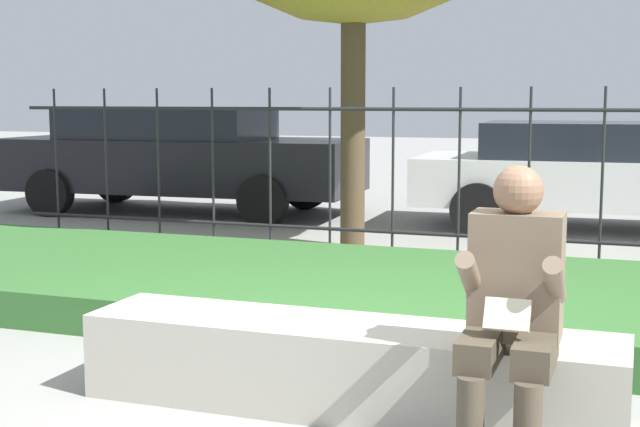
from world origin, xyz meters
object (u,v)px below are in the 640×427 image
object	(u,v)px
car_parked_center	(598,172)
stone_bench	(347,372)
car_parked_left	(178,156)
person_seated_reader	(512,303)

from	to	relation	value
car_parked_center	stone_bench	bearing A→B (deg)	-99.73
stone_bench	car_parked_left	bearing A→B (deg)	124.53
person_seated_reader	car_parked_center	distance (m)	6.92
car_parked_center	car_parked_left	size ratio (longest dim) A/B	0.88
stone_bench	car_parked_center	xyz separation A→B (m)	(0.85, 6.61, 0.48)
car_parked_center	car_parked_left	distance (m)	5.29
car_parked_left	person_seated_reader	bearing A→B (deg)	-55.03
car_parked_center	person_seated_reader	bearing A→B (deg)	-92.67
person_seated_reader	car_parked_left	size ratio (longest dim) A/B	0.26
person_seated_reader	car_parked_left	world-z (taller)	car_parked_left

